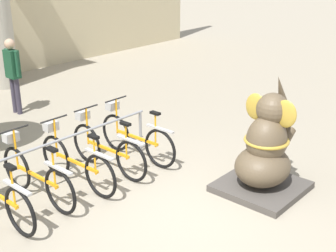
{
  "coord_description": "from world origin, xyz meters",
  "views": [
    {
      "loc": [
        -4.28,
        -3.48,
        3.43
      ],
      "look_at": [
        0.45,
        0.7,
        1.0
      ],
      "focal_mm": 50.0,
      "sensor_mm": 36.0,
      "label": 1
    }
  ],
  "objects_px": {
    "elephant_statue": "(265,153)",
    "person_pedestrian": "(13,70)",
    "bicycle_2": "(75,161)",
    "bicycle_4": "(135,136)",
    "bicycle_1": "(35,174)",
    "bicycle_3": "(106,148)"
  },
  "relations": [
    {
      "from": "elephant_statue",
      "to": "person_pedestrian",
      "type": "xyz_separation_m",
      "value": [
        -0.56,
        5.83,
        0.38
      ]
    },
    {
      "from": "bicycle_2",
      "to": "bicycle_4",
      "type": "xyz_separation_m",
      "value": [
        1.3,
        0.02,
        0.0
      ]
    },
    {
      "from": "bicycle_1",
      "to": "bicycle_2",
      "type": "xyz_separation_m",
      "value": [
        0.65,
        -0.07,
        0.0
      ]
    },
    {
      "from": "bicycle_4",
      "to": "elephant_statue",
      "type": "height_order",
      "value": "elephant_statue"
    },
    {
      "from": "bicycle_3",
      "to": "elephant_statue",
      "type": "distance_m",
      "value": 2.51
    },
    {
      "from": "bicycle_1",
      "to": "elephant_statue",
      "type": "distance_m",
      "value": 3.34
    },
    {
      "from": "bicycle_4",
      "to": "elephant_statue",
      "type": "distance_m",
      "value": 2.29
    },
    {
      "from": "bicycle_1",
      "to": "bicycle_2",
      "type": "distance_m",
      "value": 0.65
    },
    {
      "from": "bicycle_2",
      "to": "bicycle_1",
      "type": "bearing_deg",
      "value": 173.92
    },
    {
      "from": "bicycle_2",
      "to": "bicycle_4",
      "type": "height_order",
      "value": "same"
    },
    {
      "from": "bicycle_1",
      "to": "person_pedestrian",
      "type": "bearing_deg",
      "value": 62.17
    },
    {
      "from": "bicycle_2",
      "to": "elephant_statue",
      "type": "height_order",
      "value": "elephant_statue"
    },
    {
      "from": "bicycle_1",
      "to": "bicycle_4",
      "type": "xyz_separation_m",
      "value": [
        1.95,
        -0.05,
        0.0
      ]
    },
    {
      "from": "bicycle_1",
      "to": "person_pedestrian",
      "type": "distance_m",
      "value": 4.06
    },
    {
      "from": "bicycle_2",
      "to": "bicycle_4",
      "type": "bearing_deg",
      "value": 1.0
    },
    {
      "from": "bicycle_3",
      "to": "bicycle_4",
      "type": "bearing_deg",
      "value": -0.77
    },
    {
      "from": "bicycle_2",
      "to": "bicycle_4",
      "type": "relative_size",
      "value": 1.0
    },
    {
      "from": "person_pedestrian",
      "to": "elephant_statue",
      "type": "bearing_deg",
      "value": -84.52
    },
    {
      "from": "bicycle_3",
      "to": "bicycle_4",
      "type": "height_order",
      "value": "same"
    },
    {
      "from": "bicycle_2",
      "to": "bicycle_3",
      "type": "bearing_deg",
      "value": 2.76
    },
    {
      "from": "bicycle_1",
      "to": "bicycle_3",
      "type": "height_order",
      "value": "same"
    },
    {
      "from": "bicycle_4",
      "to": "person_pedestrian",
      "type": "height_order",
      "value": "person_pedestrian"
    }
  ]
}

